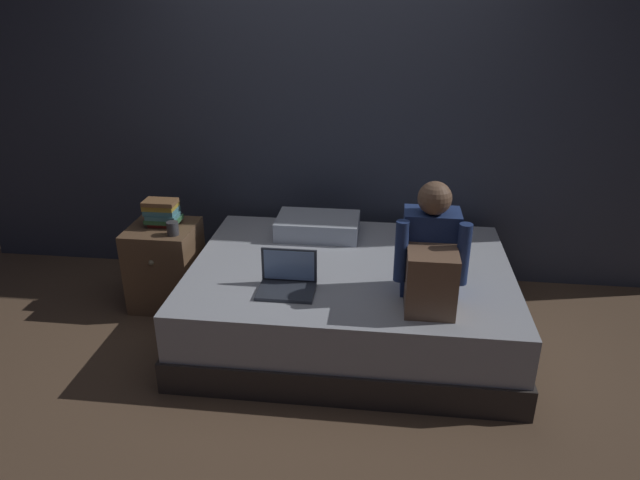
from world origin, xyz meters
name	(u,v)px	position (x,y,z in m)	size (l,w,h in m)	color
ground_plane	(313,356)	(0.00, 0.00, 0.00)	(8.00, 8.00, 0.00)	brown
wall_back	(334,96)	(0.00, 1.20, 1.35)	(5.60, 0.10, 2.70)	#383D4C
bed	(350,300)	(0.20, 0.30, 0.24)	(2.00, 1.50, 0.48)	#332D2B
nightstand	(166,265)	(-1.10, 0.54, 0.29)	(0.44, 0.46, 0.58)	brown
person_sitting	(431,257)	(0.65, -0.06, 0.73)	(0.39, 0.44, 0.66)	navy
laptop	(287,281)	(-0.14, -0.05, 0.54)	(0.32, 0.23, 0.22)	#333842
pillow	(318,226)	(-0.06, 0.75, 0.55)	(0.56, 0.36, 0.13)	silver
book_stack	(162,212)	(-1.10, 0.57, 0.67)	(0.23, 0.17, 0.18)	#9E2D28
mug	(173,228)	(-0.97, 0.42, 0.62)	(0.08, 0.08, 0.09)	#3D3D42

